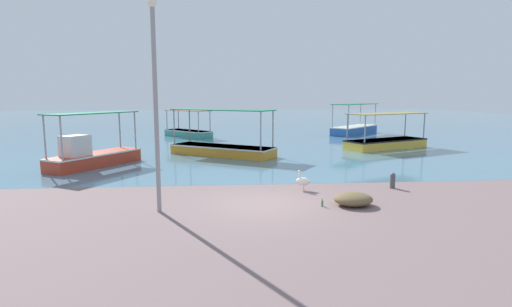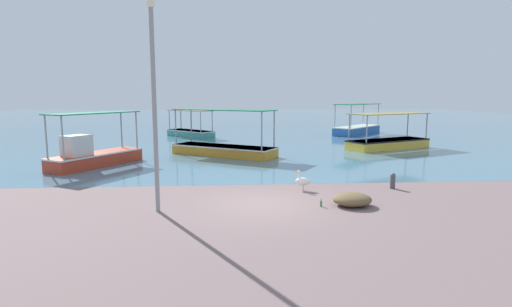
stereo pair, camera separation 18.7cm
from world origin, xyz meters
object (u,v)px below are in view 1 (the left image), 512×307
net_pile (353,199)px  glass_bottle (322,203)px  lamp_post (155,97)px  fishing_boat_center (188,132)px  pelican (303,181)px  fishing_boat_near_right (354,128)px  mooring_bollard (393,180)px  fishing_boat_far_right (92,154)px  fishing_boat_outer (386,141)px  fishing_boat_near_left (222,147)px

net_pile → glass_bottle: size_ratio=4.89×
lamp_post → glass_bottle: lamp_post is taller
fishing_boat_center → pelican: size_ratio=5.78×
fishing_boat_near_right → mooring_bollard: size_ratio=9.29×
fishing_boat_far_right → mooring_bollard: 14.83m
pelican → net_pile: bearing=-61.1°
net_pile → glass_bottle: net_pile is taller
fishing_boat_near_right → mooring_bollard: (-5.77, -22.22, -0.23)m
fishing_boat_center → pelican: bearing=-73.3°
pelican → lamp_post: lamp_post is taller
fishing_boat_outer → pelican: (-8.26, -11.90, -0.12)m
fishing_boat_outer → mooring_bollard: bearing=-111.3°
net_pile → glass_bottle: bearing=-178.2°
fishing_boat_outer → fishing_boat_center: fishing_boat_outer is taller
lamp_post → pelican: bearing=25.9°
fishing_boat_far_right → net_pile: size_ratio=4.02×
fishing_boat_outer → fishing_boat_center: size_ratio=1.40×
fishing_boat_outer → fishing_boat_center: bearing=148.0°
fishing_boat_center → lamp_post: lamp_post is taller
fishing_boat_outer → net_pile: size_ratio=4.91×
mooring_bollard → net_pile: size_ratio=0.48×
fishing_boat_near_left → fishing_boat_near_right: bearing=45.4°
lamp_post → net_pile: size_ratio=4.97×
fishing_boat_near_right → glass_bottle: (-9.23, -24.62, -0.46)m
fishing_boat_near_right → fishing_boat_far_right: size_ratio=1.11×
fishing_boat_far_right → glass_bottle: bearing=-39.5°
net_pile → fishing_boat_outer: bearing=63.8°
fishing_boat_outer → fishing_boat_near_left: (-11.44, -2.41, 0.02)m
fishing_boat_outer → fishing_boat_near_right: fishing_boat_near_right is taller
fishing_boat_far_right → pelican: 11.61m
fishing_boat_far_right → fishing_boat_near_right: bearing=40.1°
fishing_boat_center → net_pile: 24.48m
fishing_boat_near_right → lamp_post: (-14.57, -24.79, 3.08)m
net_pile → glass_bottle: (-1.07, -0.03, -0.11)m
fishing_boat_center → mooring_bollard: fishing_boat_center is taller
mooring_bollard → glass_bottle: (-3.45, -2.40, -0.23)m
fishing_boat_far_right → fishing_boat_outer: bearing=17.9°
fishing_boat_near_left → mooring_bollard: bearing=-54.0°
fishing_boat_center → mooring_bollard: 23.16m
fishing_boat_outer → glass_bottle: bearing=-119.5°
fishing_boat_far_right → glass_bottle: (10.12, -8.35, -0.55)m
pelican → lamp_post: bearing=-154.1°
fishing_boat_far_right → lamp_post: 10.22m
lamp_post → net_pile: lamp_post is taller
fishing_boat_center → pelican: fishing_boat_center is taller
fishing_boat_near_right → lamp_post: 28.92m
fishing_boat_near_left → lamp_post: 12.55m
fishing_boat_outer → fishing_boat_near_left: fishing_boat_near_left is taller
net_pile → pelican: bearing=118.9°
fishing_boat_near_right → net_pile: fishing_boat_near_right is taller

